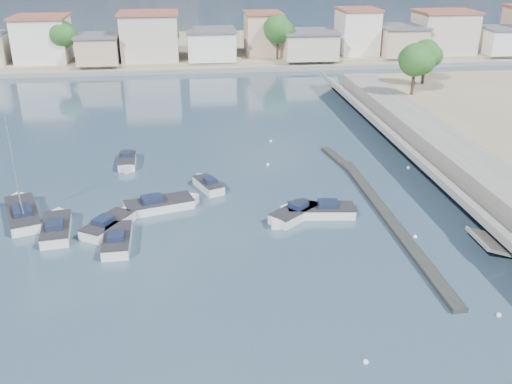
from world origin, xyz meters
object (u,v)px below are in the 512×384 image
at_px(sailboat, 22,212).
at_px(motorboat_c, 317,211).
at_px(motorboat_a, 118,239).
at_px(motorboat_f, 207,185).
at_px(motorboat_d, 293,215).
at_px(motorboat_e, 57,228).
at_px(motorboat_h, 163,204).
at_px(motorboat_g, 127,162).
at_px(motorboat_b, 110,224).

bearing_deg(sailboat, motorboat_c, -6.45).
bearing_deg(motorboat_c, motorboat_a, -169.91).
bearing_deg(sailboat, motorboat_f, 14.49).
bearing_deg(motorboat_d, motorboat_f, 132.52).
bearing_deg(motorboat_d, motorboat_c, 12.57).
height_order(motorboat_e, sailboat, sailboat).
distance_m(motorboat_e, sailboat, 4.61).
relative_size(motorboat_c, motorboat_d, 1.32).
bearing_deg(motorboat_e, motorboat_a, -26.68).
height_order(motorboat_a, motorboat_f, same).
height_order(motorboat_a, motorboat_h, same).
bearing_deg(motorboat_g, motorboat_h, -70.51).
bearing_deg(motorboat_h, motorboat_e, -158.01).
height_order(motorboat_c, motorboat_f, same).
distance_m(motorboat_d, motorboat_h, 11.28).
bearing_deg(motorboat_f, motorboat_c, -37.47).
height_order(motorboat_d, motorboat_f, same).
relative_size(motorboat_b, motorboat_f, 1.18).
height_order(motorboat_b, motorboat_h, same).
xyz_separation_m(motorboat_a, sailboat, (-8.34, 5.66, 0.03)).
xyz_separation_m(motorboat_d, motorboat_g, (-14.61, 14.37, 0.00)).
bearing_deg(motorboat_d, motorboat_a, -170.30).
distance_m(motorboat_f, motorboat_g, 10.60).
relative_size(motorboat_f, sailboat, 0.48).
distance_m(motorboat_h, sailboat, 11.62).
distance_m(motorboat_c, motorboat_e, 21.19).
distance_m(motorboat_b, motorboat_f, 10.83).
relative_size(motorboat_c, sailboat, 0.70).
xyz_separation_m(motorboat_a, motorboat_e, (-4.98, 2.50, -0.00)).
bearing_deg(motorboat_g, motorboat_e, -107.10).
relative_size(motorboat_d, motorboat_g, 0.97).
xyz_separation_m(motorboat_e, sailboat, (-3.36, 3.16, 0.03)).
bearing_deg(motorboat_a, motorboat_d, 9.70).
xyz_separation_m(motorboat_f, sailboat, (-15.65, -4.04, 0.03)).
bearing_deg(motorboat_e, motorboat_d, -0.33).
xyz_separation_m(motorboat_e, motorboat_h, (8.25, 3.33, 0.00)).
relative_size(motorboat_b, motorboat_h, 0.78).
height_order(motorboat_g, sailboat, sailboat).
height_order(motorboat_e, motorboat_g, same).
height_order(motorboat_g, motorboat_h, same).
bearing_deg(motorboat_h, motorboat_c, -12.85).
bearing_deg(motorboat_d, motorboat_h, 162.24).
bearing_deg(sailboat, motorboat_e, -43.22).
bearing_deg(motorboat_g, motorboat_f, -41.77).
bearing_deg(motorboat_h, motorboat_b, -141.81).
distance_m(motorboat_c, motorboat_g, 21.79).
distance_m(motorboat_c, motorboat_h, 13.27).
height_order(motorboat_a, motorboat_d, same).
distance_m(motorboat_a, motorboat_e, 5.57).
bearing_deg(motorboat_d, motorboat_g, 135.47).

